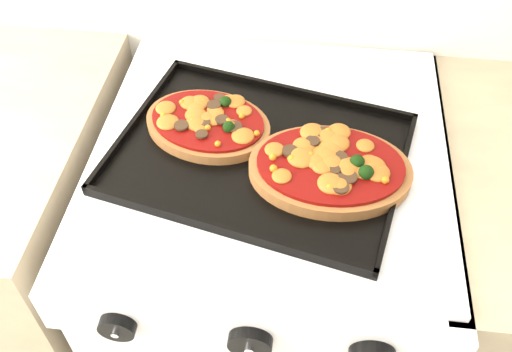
# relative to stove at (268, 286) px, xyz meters

# --- Properties ---
(stove) EXTENTS (0.60, 0.60, 0.91)m
(stove) POSITION_rel_stove_xyz_m (0.00, 0.00, 0.00)
(stove) COLOR white
(stove) RESTS_ON floor
(control_panel) EXTENTS (0.60, 0.02, 0.09)m
(control_panel) POSITION_rel_stove_xyz_m (0.00, -0.31, 0.40)
(control_panel) COLOR white
(control_panel) RESTS_ON stove
(knob_left) EXTENTS (0.05, 0.02, 0.05)m
(knob_left) POSITION_rel_stove_xyz_m (-0.18, -0.33, 0.40)
(knob_left) COLOR black
(knob_left) RESTS_ON control_panel
(knob_center) EXTENTS (0.06, 0.02, 0.06)m
(knob_center) POSITION_rel_stove_xyz_m (0.01, -0.33, 0.40)
(knob_center) COLOR black
(knob_center) RESTS_ON control_panel
(baking_tray) EXTENTS (0.52, 0.43, 0.02)m
(baking_tray) POSITION_rel_stove_xyz_m (-0.02, -0.03, 0.47)
(baking_tray) COLOR black
(baking_tray) RESTS_ON stove
(pizza_left) EXTENTS (0.25, 0.21, 0.03)m
(pizza_left) POSITION_rel_stove_xyz_m (-0.11, 0.01, 0.48)
(pizza_left) COLOR brown
(pizza_left) RESTS_ON baking_tray
(pizza_right) EXTENTS (0.26, 0.19, 0.04)m
(pizza_right) POSITION_rel_stove_xyz_m (0.10, -0.07, 0.48)
(pizza_right) COLOR brown
(pizza_right) RESTS_ON baking_tray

